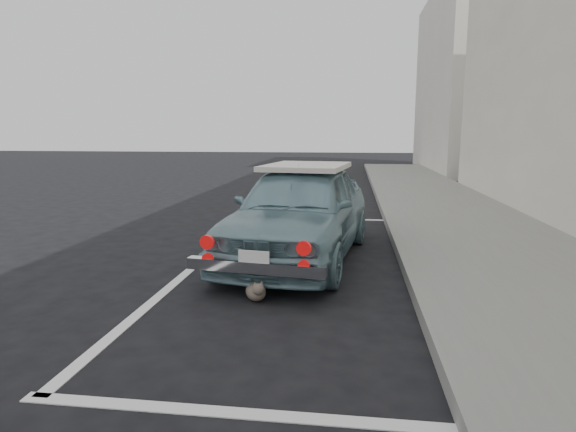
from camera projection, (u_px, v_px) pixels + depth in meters
The scene contains 8 objects.
ground at pixel (193, 371), 3.58m from camera, with size 80.00×80.00×0.00m, color black.
sidewalk at pixel (544, 292), 5.11m from camera, with size 2.80×40.00×0.15m, color slate.
building_far at pixel (470, 82), 21.62m from camera, with size 3.50×10.00×8.00m, color beige.
pline_rear at pixel (244, 414), 3.03m from camera, with size 3.00×0.12×0.01m, color silver.
pline_front at pixel (319, 219), 9.87m from camera, with size 3.00×0.12×0.01m, color silver.
pline_side at pixel (201, 261), 6.63m from camera, with size 0.12×7.00×0.01m, color silver.
retro_coupe at pixel (300, 210), 6.73m from camera, with size 2.10×4.11×1.34m.
cat at pixel (256, 290), 5.06m from camera, with size 0.32×0.46×0.26m.
Camera 1 is at (1.14, -3.21, 1.75)m, focal length 30.00 mm.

